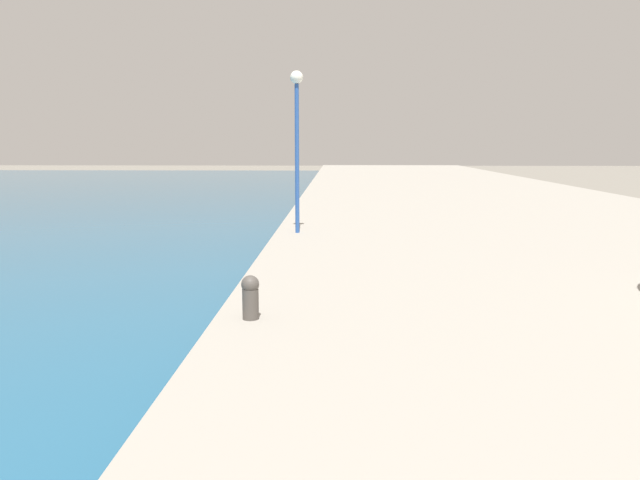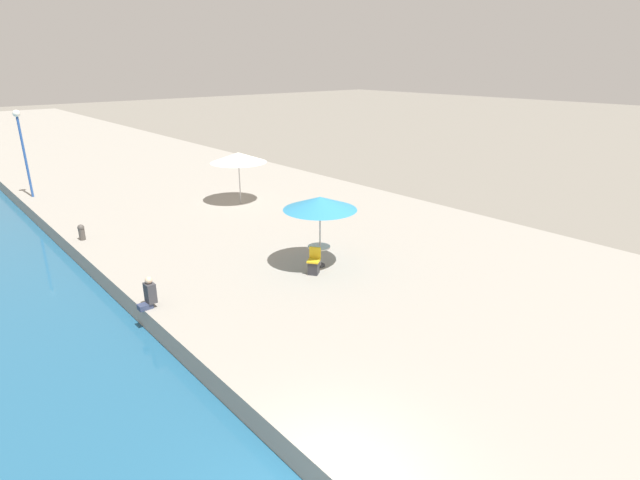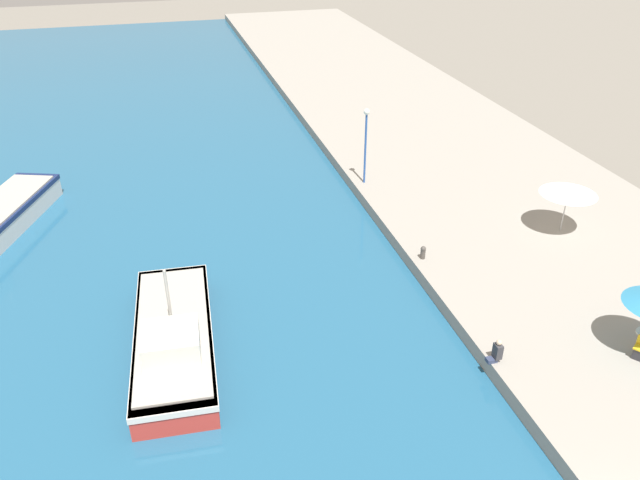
% 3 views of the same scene
% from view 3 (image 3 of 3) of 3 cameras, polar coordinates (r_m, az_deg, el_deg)
% --- Properties ---
extents(quay_promenade, '(16.00, 90.00, 0.69)m').
position_cam_3_polar(quay_promenade, '(50.68, 7.60, 11.28)').
color(quay_promenade, gray).
rests_on(quay_promenade, ground_plane).
extents(fishing_boat_near, '(3.55, 9.24, 3.82)m').
position_cam_3_polar(fishing_boat_near, '(25.41, -13.22, -8.75)').
color(fishing_boat_near, red).
rests_on(fishing_boat_near, water_basin).
extents(cafe_umbrella_white, '(2.85, 2.85, 2.59)m').
position_cam_3_polar(cafe_umbrella_white, '(33.59, 21.81, 4.33)').
color(cafe_umbrella_white, '#B7B7B7').
rests_on(cafe_umbrella_white, quay_promenade).
extents(cafe_chair_left, '(0.58, 0.57, 0.91)m').
position_cam_3_polar(cafe_chair_left, '(26.70, 27.14, -9.01)').
color(cafe_chair_left, '#2D2D33').
rests_on(cafe_chair_left, quay_promenade).
extents(person_at_quay, '(0.53, 0.36, 0.98)m').
position_cam_3_polar(person_at_quay, '(24.53, 15.83, -9.81)').
color(person_at_quay, '#333D5B').
rests_on(person_at_quay, quay_promenade).
extents(mooring_bollard, '(0.26, 0.26, 0.65)m').
position_cam_3_polar(mooring_bollard, '(30.09, 9.40, -1.09)').
color(mooring_bollard, '#4C4742').
rests_on(mooring_bollard, quay_promenade).
extents(lamppost, '(0.36, 0.36, 4.56)m').
position_cam_3_polar(lamppost, '(36.46, 4.22, 9.70)').
color(lamppost, '#28519E').
rests_on(lamppost, quay_promenade).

